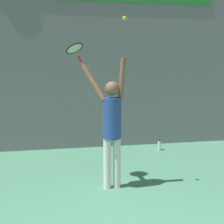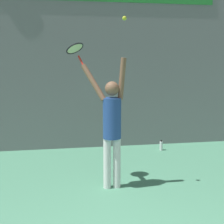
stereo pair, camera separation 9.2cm
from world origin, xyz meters
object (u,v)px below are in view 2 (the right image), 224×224
(tennis_racket, at_px, (75,49))
(water_bottle, at_px, (161,146))
(tennis_player, at_px, (112,123))
(tennis_ball, at_px, (124,18))

(tennis_racket, height_order, water_bottle, tennis_racket)
(tennis_player, bearing_deg, water_bottle, 52.13)
(tennis_player, relative_size, water_bottle, 8.68)
(water_bottle, bearing_deg, tennis_player, -127.87)
(tennis_player, distance_m, tennis_racket, 1.40)
(tennis_player, distance_m, water_bottle, 2.76)
(tennis_racket, xyz_separation_m, tennis_ball, (0.75, -0.51, 0.47))
(tennis_racket, height_order, tennis_ball, tennis_ball)
(water_bottle, bearing_deg, tennis_ball, -122.95)
(tennis_player, relative_size, tennis_ball, 33.29)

